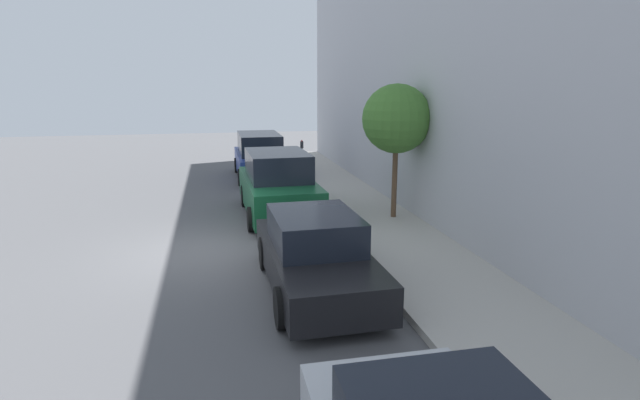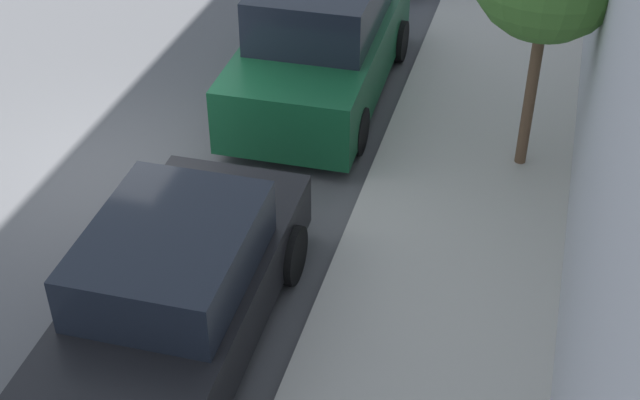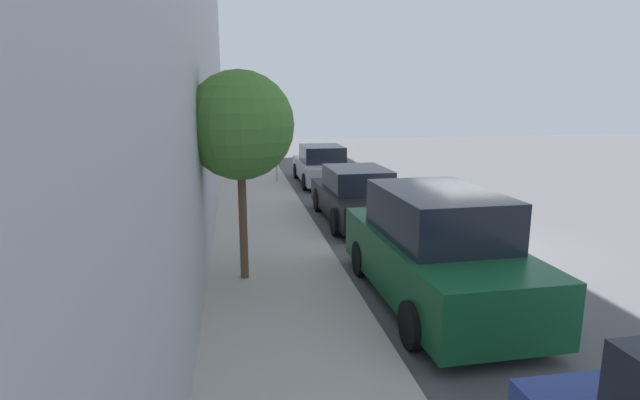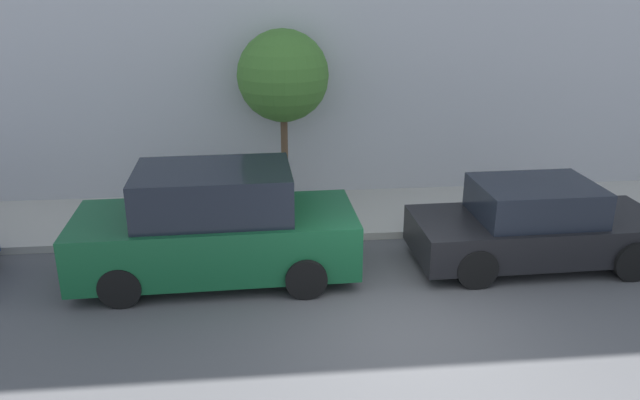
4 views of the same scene
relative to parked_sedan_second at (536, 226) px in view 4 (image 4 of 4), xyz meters
The scene contains 5 objects.
ground_plane 3.67m from the parked_sedan_second, 128.04° to the left, with size 60.00×60.00×0.00m, color #515154.
sidewalk 3.91m from the parked_sedan_second, 47.38° to the left, with size 2.65×32.00×0.15m.
parked_sedan_second is the anchor object (origin of this frame).
parked_suv_third 5.76m from the parked_sedan_second, 89.88° to the left, with size 2.08×4.85×1.98m.
street_tree 5.92m from the parked_sedan_second, 53.72° to the left, with size 1.95×1.95×3.83m.
Camera 4 is at (-7.81, 2.11, 5.07)m, focal length 35.00 mm.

